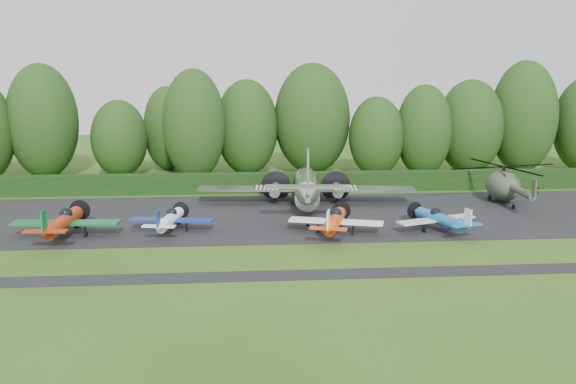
{
  "coord_description": "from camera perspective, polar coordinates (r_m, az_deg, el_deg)",
  "views": [
    {
      "loc": [
        -3.57,
        -43.8,
        12.7
      ],
      "look_at": [
        0.57,
        8.14,
        2.5
      ],
      "focal_mm": 40.0,
      "sensor_mm": 36.0,
      "label": 1
    }
  ],
  "objects": [
    {
      "name": "tree_6",
      "position": [
        77.02,
        2.16,
        6.52
      ],
      "size": [
        9.06,
        9.06,
        13.19
      ],
      "color": "black",
      "rests_on": "ground"
    },
    {
      "name": "light_plane_blue",
      "position": [
        51.3,
        13.34,
        -2.33
      ],
      "size": [
        6.69,
        7.03,
        2.57
      ],
      "rotation": [
        0.0,
        0.0,
        -0.34
      ],
      "color": "#1D5EAF",
      "rests_on": "ground"
    },
    {
      "name": "ground",
      "position": [
        45.74,
        0.1,
        -5.04
      ],
      "size": [
        160.0,
        160.0,
        0.0
      ],
      "primitive_type": "plane",
      "color": "#274F16",
      "rests_on": "ground"
    },
    {
      "name": "light_plane_orange",
      "position": [
        49.08,
        4.19,
        -2.55
      ],
      "size": [
        7.25,
        7.62,
        2.78
      ],
      "rotation": [
        0.0,
        0.0,
        0.29
      ],
      "color": "#DF450D",
      "rests_on": "ground"
    },
    {
      "name": "apron",
      "position": [
        55.39,
        -0.74,
        -2.17
      ],
      "size": [
        70.0,
        18.0,
        0.01
      ],
      "primitive_type": "cube",
      "color": "black",
      "rests_on": "ground"
    },
    {
      "name": "transport_plane",
      "position": [
        58.83,
        1.67,
        0.4
      ],
      "size": [
        20.18,
        15.47,
        6.47
      ],
      "rotation": [
        0.0,
        0.0,
        0.09
      ],
      "color": "silver",
      "rests_on": "ground"
    },
    {
      "name": "tree_8",
      "position": [
        75.75,
        7.86,
        4.89
      ],
      "size": [
        6.47,
        6.47,
        9.36
      ],
      "color": "black",
      "rests_on": "ground"
    },
    {
      "name": "hedgerow",
      "position": [
        66.13,
        -1.38,
        0.0
      ],
      "size": [
        90.0,
        1.6,
        2.0
      ],
      "primitive_type": "cube",
      "color": "black",
      "rests_on": "ground"
    },
    {
      "name": "tree_0",
      "position": [
        79.93,
        15.88,
        5.58
      ],
      "size": [
        7.82,
        7.82,
        11.28
      ],
      "color": "black",
      "rests_on": "ground"
    },
    {
      "name": "tree_12",
      "position": [
        80.96,
        -10.66,
        5.57
      ],
      "size": [
        5.89,
        5.89,
        10.42
      ],
      "color": "black",
      "rests_on": "ground"
    },
    {
      "name": "light_plane_white",
      "position": [
        50.74,
        -10.43,
        -2.39
      ],
      "size": [
        6.51,
        6.85,
        2.5
      ],
      "rotation": [
        0.0,
        0.0,
        0.17
      ],
      "color": "white",
      "rests_on": "ground"
    },
    {
      "name": "tree_2",
      "position": [
        76.96,
        11.99,
        5.36
      ],
      "size": [
        6.54,
        6.54,
        10.73
      ],
      "color": "black",
      "rests_on": "ground"
    },
    {
      "name": "sign_board",
      "position": [
        73.74,
        23.19,
        1.29
      ],
      "size": [
        3.45,
        0.13,
        1.94
      ],
      "rotation": [
        0.0,
        0.0,
        0.05
      ],
      "color": "#3F3326",
      "rests_on": "ground"
    },
    {
      "name": "tree_11",
      "position": [
        73.1,
        -8.36,
        5.92
      ],
      "size": [
        7.07,
        7.07,
        12.58
      ],
      "color": "black",
      "rests_on": "ground"
    },
    {
      "name": "tree_1",
      "position": [
        78.68,
        -20.98,
        5.87
      ],
      "size": [
        7.94,
        7.94,
        13.15
      ],
      "color": "black",
      "rests_on": "ground"
    },
    {
      "name": "tree_4",
      "position": [
        76.26,
        -3.68,
        5.74
      ],
      "size": [
        7.38,
        7.38,
        11.31
      ],
      "color": "black",
      "rests_on": "ground"
    },
    {
      "name": "tree_10",
      "position": [
        82.78,
        20.2,
        6.27
      ],
      "size": [
        7.96,
        7.96,
        13.5
      ],
      "color": "black",
      "rests_on": "ground"
    },
    {
      "name": "helicopter",
      "position": [
        63.79,
        18.59,
        0.76
      ],
      "size": [
        11.09,
        12.99,
        3.57
      ],
      "rotation": [
        0.0,
        0.0,
        0.05
      ],
      "color": "#3E4837",
      "rests_on": "ground"
    },
    {
      "name": "tree_3",
      "position": [
        77.28,
        -14.77,
        4.61
      ],
      "size": [
        6.52,
        6.52,
        8.98
      ],
      "color": "black",
      "rests_on": "ground"
    },
    {
      "name": "taxiway_verge",
      "position": [
        40.04,
        0.8,
        -7.42
      ],
      "size": [
        70.0,
        2.0,
        0.0
      ],
      "primitive_type": "cube",
      "color": "black",
      "rests_on": "ground"
    },
    {
      "name": "light_plane_red",
      "position": [
        50.9,
        -19.33,
        -2.52
      ],
      "size": [
        8.04,
        8.45,
        3.09
      ],
      "rotation": [
        0.0,
        0.0,
        0.06
      ],
      "color": "#9C270E",
      "rests_on": "ground"
    }
  ]
}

